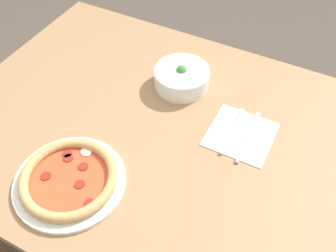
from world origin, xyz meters
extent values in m
plane|color=#4C4238|center=(0.00, 0.00, 0.00)|extent=(8.00, 8.00, 0.00)
cube|color=#99724C|center=(0.00, 0.00, 0.71)|extent=(1.15, 0.91, 0.03)
cylinder|color=olive|center=(-0.51, 0.39, 0.35)|extent=(0.06, 0.06, 0.70)
cylinder|color=olive|center=(0.51, 0.39, 0.35)|extent=(0.06, 0.06, 0.70)
cylinder|color=white|center=(-0.07, -0.27, 0.73)|extent=(0.28, 0.28, 0.01)
torus|color=tan|center=(-0.07, -0.27, 0.75)|extent=(0.25, 0.25, 0.03)
cylinder|color=#D14C28|center=(-0.07, -0.27, 0.74)|extent=(0.21, 0.21, 0.01)
cylinder|color=maroon|center=(-0.06, -0.22, 0.75)|extent=(0.03, 0.03, 0.00)
cylinder|color=maroon|center=(-0.04, -0.27, 0.75)|extent=(0.03, 0.03, 0.00)
cylinder|color=maroon|center=(-0.13, -0.29, 0.75)|extent=(0.03, 0.03, 0.00)
cylinder|color=maroon|center=(-0.13, -0.20, 0.75)|extent=(0.03, 0.03, 0.00)
cylinder|color=maroon|center=(0.01, -0.30, 0.75)|extent=(0.03, 0.03, 0.00)
cylinder|color=maroon|center=(-0.12, -0.21, 0.75)|extent=(0.03, 0.03, 0.00)
ellipsoid|color=silver|center=(-0.09, -0.17, 0.75)|extent=(0.03, 0.03, 0.01)
cylinder|color=white|center=(0.02, 0.20, 0.76)|extent=(0.17, 0.17, 0.06)
torus|color=white|center=(0.02, 0.20, 0.78)|extent=(0.17, 0.17, 0.01)
ellipsoid|color=tan|center=(-0.04, 0.17, 0.78)|extent=(0.04, 0.04, 0.02)
ellipsoid|color=tan|center=(0.06, 0.21, 0.78)|extent=(0.04, 0.04, 0.02)
ellipsoid|color=tan|center=(0.06, 0.16, 0.77)|extent=(0.04, 0.03, 0.02)
ellipsoid|color=tan|center=(-0.05, 0.20, 0.78)|extent=(0.04, 0.04, 0.02)
ellipsoid|color=#998466|center=(0.03, 0.13, 0.78)|extent=(0.04, 0.03, 0.02)
ellipsoid|color=tan|center=(0.01, 0.18, 0.78)|extent=(0.03, 0.04, 0.02)
ellipsoid|color=tan|center=(0.08, 0.21, 0.78)|extent=(0.04, 0.03, 0.02)
sphere|color=#388433|center=(0.02, 0.20, 0.79)|extent=(0.03, 0.03, 0.03)
cube|color=white|center=(0.26, 0.09, 0.73)|extent=(0.18, 0.18, 0.00)
cube|color=silver|center=(0.23, 0.06, 0.73)|extent=(0.01, 0.13, 0.00)
cube|color=silver|center=(0.24, 0.15, 0.73)|extent=(0.00, 0.06, 0.00)
cube|color=silver|center=(0.23, 0.15, 0.73)|extent=(0.00, 0.06, 0.00)
cube|color=silver|center=(0.23, 0.15, 0.73)|extent=(0.00, 0.06, 0.00)
cube|color=silver|center=(0.22, 0.15, 0.73)|extent=(0.00, 0.06, 0.00)
cube|color=silver|center=(0.28, 0.03, 0.73)|extent=(0.01, 0.08, 0.01)
cube|color=silver|center=(0.28, 0.13, 0.73)|extent=(0.02, 0.12, 0.00)
camera|label=1|loc=(0.38, -0.61, 1.54)|focal=40.00mm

